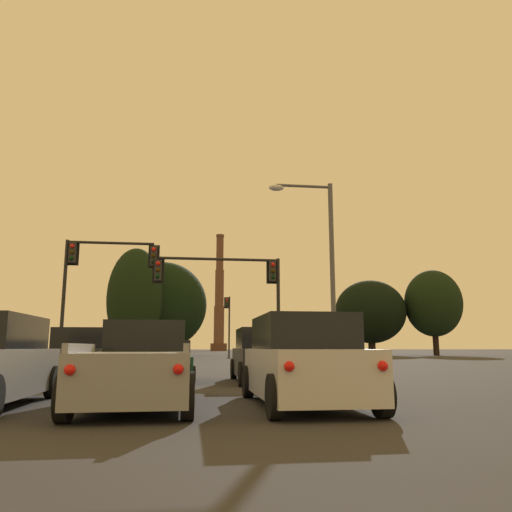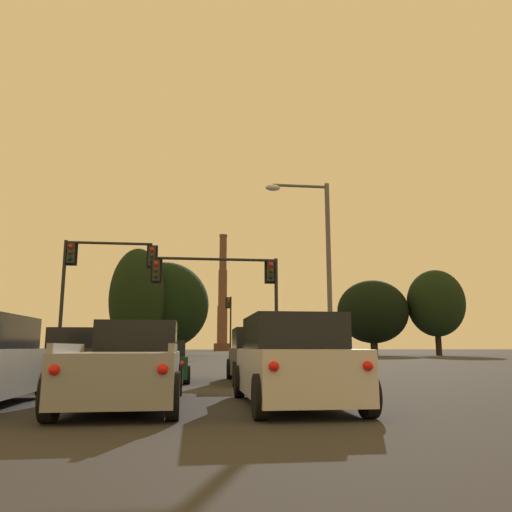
% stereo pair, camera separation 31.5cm
% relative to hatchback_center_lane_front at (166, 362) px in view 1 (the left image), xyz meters
% --- Properties ---
extents(hatchback_center_lane_front, '(2.08, 4.17, 1.44)m').
position_rel_hatchback_center_lane_front_xyz_m(hatchback_center_lane_front, '(0.00, 0.00, 0.00)').
color(hatchback_center_lane_front, '#0F3823').
rests_on(hatchback_center_lane_front, ground_plane).
extents(suv_left_lane_front, '(2.14, 4.92, 1.86)m').
position_rel_hatchback_center_lane_front_xyz_m(suv_left_lane_front, '(-2.87, 0.23, 0.23)').
color(suv_left_lane_front, '#232328').
rests_on(suv_left_lane_front, ground_plane).
extents(pickup_truck_center_lane_second, '(2.24, 5.53, 1.82)m').
position_rel_hatchback_center_lane_front_xyz_m(pickup_truck_center_lane_second, '(-0.22, -7.32, 0.14)').
color(pickup_truck_center_lane_second, gray).
rests_on(pickup_truck_center_lane_second, ground_plane).
extents(suv_right_lane_second, '(2.10, 4.91, 1.86)m').
position_rel_hatchback_center_lane_front_xyz_m(suv_right_lane_second, '(3.17, -8.01, 0.23)').
color(suv_right_lane_second, silver).
rests_on(suv_right_lane_second, ground_plane).
extents(suv_right_lane_front, '(2.19, 4.94, 1.86)m').
position_rel_hatchback_center_lane_front_xyz_m(suv_right_lane_front, '(3.43, -0.76, 0.23)').
color(suv_right_lane_front, black).
rests_on(suv_right_lane_front, ground_plane).
extents(traffic_light_overhead_left, '(4.87, 0.50, 6.64)m').
position_rel_hatchback_center_lane_front_xyz_m(traffic_light_overhead_left, '(-4.04, 7.66, 4.38)').
color(traffic_light_overhead_left, black).
rests_on(traffic_light_overhead_left, ground_plane).
extents(traffic_light_overhead_right, '(6.57, 0.50, 5.72)m').
position_rel_hatchback_center_lane_front_xyz_m(traffic_light_overhead_right, '(3.08, 6.58, 3.76)').
color(traffic_light_overhead_right, black).
rests_on(traffic_light_overhead_right, ground_plane).
extents(traffic_light_far_right, '(0.78, 0.50, 6.79)m').
position_rel_hatchback_center_lane_front_xyz_m(traffic_light_far_right, '(5.07, 37.26, 3.76)').
color(traffic_light_far_right, black).
rests_on(traffic_light_far_right, ground_plane).
extents(street_lamp, '(2.76, 0.36, 8.09)m').
position_rel_hatchback_center_lane_front_xyz_m(street_lamp, '(6.21, 1.38, 4.30)').
color(street_lamp, '#56565B').
rests_on(street_lamp, ground_plane).
extents(smokestack, '(5.50, 5.50, 39.57)m').
position_rel_hatchback_center_lane_front_xyz_m(smokestack, '(10.64, 149.95, 14.85)').
color(smokestack, '#523427').
rests_on(smokestack, ground_plane).
extents(treeline_center_left, '(12.94, 11.65, 13.84)m').
position_rel_hatchback_center_lane_front_xyz_m(treeline_center_left, '(-3.16, 57.11, 6.72)').
color(treeline_center_left, black).
rests_on(treeline_center_left, ground_plane).
extents(treeline_center_right, '(7.62, 6.86, 14.85)m').
position_rel_hatchback_center_lane_front_xyz_m(treeline_center_right, '(-6.72, 51.70, 7.15)').
color(treeline_center_right, black).
rests_on(treeline_center_right, ground_plane).
extents(treeline_far_left, '(8.54, 7.69, 12.68)m').
position_rel_hatchback_center_lane_front_xyz_m(treeline_far_left, '(36.96, 52.01, 7.02)').
color(treeline_far_left, black).
rests_on(treeline_far_left, ground_plane).
extents(treeline_right_mid, '(10.59, 9.53, 11.16)m').
position_rel_hatchback_center_lane_front_xyz_m(treeline_right_mid, '(27.67, 53.53, 5.79)').
color(treeline_right_mid, black).
rests_on(treeline_right_mid, ground_plane).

